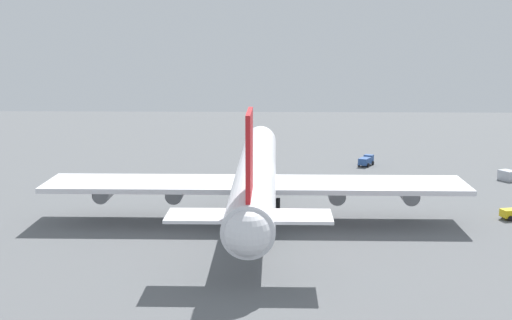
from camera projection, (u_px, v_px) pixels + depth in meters
name	position (u px, v px, depth m)	size (l,w,h in m)	color
ground_plane	(256.00, 215.00, 108.51)	(276.96, 276.96, 0.00)	slate
cargo_airplane	(256.00, 175.00, 106.90)	(69.24, 59.63, 18.37)	silver
cargo_loader	(366.00, 160.00, 147.75)	(4.92, 3.63, 2.02)	#2D5193
cargo_container_fore	(507.00, 175.00, 133.42)	(3.54, 3.27, 1.83)	#B7BCC6
safety_cone_nose	(241.00, 173.00, 139.22)	(0.40, 0.40, 0.57)	orange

